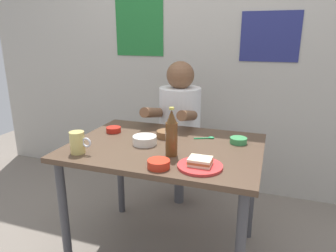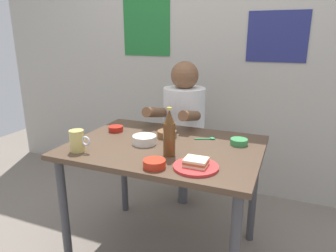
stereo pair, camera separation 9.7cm
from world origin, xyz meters
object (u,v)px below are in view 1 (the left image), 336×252
beer_mug (78,142)px  beer_bottle (172,134)px  dining_table (165,160)px  stool (179,163)px  plate_orange (200,166)px  sandwich (200,161)px  rice_bowl_white (145,140)px  person_seated (179,114)px

beer_mug → beer_bottle: beer_bottle is taller
beer_mug → beer_bottle: bearing=15.3°
beer_mug → beer_bottle: (0.49, 0.13, 0.06)m
dining_table → stool: dining_table is taller
plate_orange → beer_mug: bearing=-177.5°
stool → dining_table: bearing=-80.8°
sandwich → dining_table: bearing=137.2°
sandwich → rice_bowl_white: size_ratio=0.79×
stool → beer_mug: 1.06m
rice_bowl_white → person_seated: bearing=88.8°
beer_mug → rice_bowl_white: beer_mug is taller
person_seated → plate_orange: bearing=-66.9°
plate_orange → beer_mug: (-0.67, -0.03, 0.05)m
stool → sandwich: (0.37, -0.88, 0.42)m
rice_bowl_white → beer_mug: bearing=-139.2°
plate_orange → beer_mug: size_ratio=1.75×
stool → sandwich: bearing=-67.2°
person_seated → sandwich: bearing=-66.9°
beer_mug → sandwich: bearing=2.5°
person_seated → beer_bottle: (0.19, -0.76, 0.09)m
person_seated → beer_mug: person_seated is taller
person_seated → rice_bowl_white: (-0.01, -0.65, 0.00)m
stool → beer_bottle: 0.94m
person_seated → beer_bottle: person_seated is taller
stool → beer_bottle: (0.19, -0.77, 0.51)m
dining_table → person_seated: size_ratio=1.53×
dining_table → plate_orange: 0.38m
beer_mug → beer_bottle: size_ratio=0.48×
dining_table → person_seated: 0.64m
plate_orange → sandwich: bearing=0.0°
dining_table → beer_mug: (-0.40, -0.28, 0.15)m
dining_table → person_seated: (-0.10, 0.62, 0.12)m
stool → plate_orange: 1.03m
stool → beer_mug: (-0.30, -0.91, 0.45)m
plate_orange → rice_bowl_white: size_ratio=1.57×
stool → sandwich: sandwich is taller
dining_table → sandwich: sandwich is taller
stool → rice_bowl_white: size_ratio=3.21×
stool → person_seated: bearing=-90.0°
person_seated → beer_bottle: size_ratio=2.75×
sandwich → beer_mug: beer_mug is taller
stool → person_seated: 0.42m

